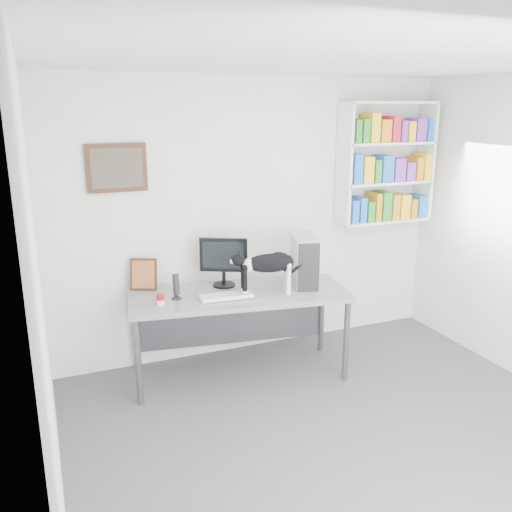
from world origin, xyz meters
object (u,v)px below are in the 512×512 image
bookshelf (386,163)px  desk (239,334)px  leaning_print (144,274)px  soup_can (161,300)px  cat (268,274)px  monitor (224,262)px  pc_tower (304,261)px  speaker (176,286)px  keyboard (226,296)px

bookshelf → desk: bookshelf is taller
leaning_print → soup_can: bearing=-60.6°
cat → soup_can: bearing=-175.1°
monitor → leaning_print: 0.73m
pc_tower → leaning_print: size_ratio=1.54×
desk → speaker: size_ratio=8.38×
desk → leaning_print: bearing=160.7°
bookshelf → monitor: bearing=-174.6°
desk → speaker: bearing=-176.7°
monitor → bookshelf: bearing=32.4°
desk → speaker: speaker is taller
pc_tower → speaker: size_ratio=1.99×
monitor → pc_tower: bearing=8.3°
pc_tower → cat: bearing=-144.6°
bookshelf → cat: bearing=-160.6°
pc_tower → leaning_print: (-1.41, 0.42, -0.08)m
desk → bookshelf: bearing=21.7°
monitor → leaning_print: bearing=-167.5°
bookshelf → keyboard: bearing=-165.7°
keyboard → cat: 0.41m
leaning_print → cat: cat is taller
bookshelf → pc_tower: 1.45m
soup_can → cat: bearing=-5.8°
pc_tower → keyboard: bearing=-156.4°
soup_can → speaker: bearing=33.1°
keyboard → desk: bearing=34.8°
speaker → soup_can: 0.20m
bookshelf → cat: (-1.56, -0.55, -0.85)m
monitor → leaning_print: monitor is taller
bookshelf → monitor: size_ratio=2.66×
speaker → soup_can: speaker is taller
keyboard → cat: cat is taller
keyboard → pc_tower: bearing=9.6°
soup_can → bookshelf: bearing=10.3°
monitor → pc_tower: (0.71, -0.24, -0.00)m
monitor → cat: bearing=-26.4°
monitor → pc_tower: 0.75m
soup_can → cat: 0.95m
keyboard → speaker: speaker is taller
speaker → leaning_print: size_ratio=0.77×
pc_tower → soup_can: size_ratio=4.74×
pc_tower → speaker: 1.21m
desk → soup_can: bearing=-167.0°
soup_can → cat: (0.93, -0.10, 0.15)m
speaker → leaning_print: leaning_print is taller
speaker → monitor: bearing=19.0°
bookshelf → soup_can: size_ratio=12.77×
monitor → leaning_print: (-0.70, 0.18, -0.08)m
speaker → leaning_print: 0.41m
keyboard → speaker: size_ratio=1.97×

